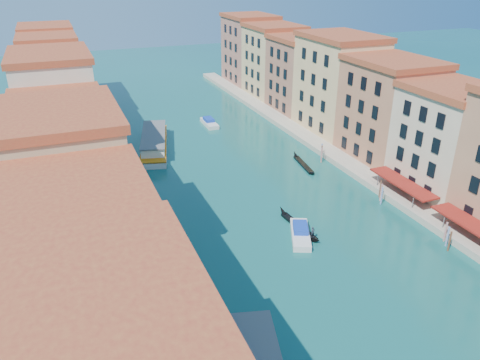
% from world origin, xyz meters
% --- Properties ---
extents(left_bank_palazzos, '(12.80, 128.40, 21.00)m').
position_xyz_m(left_bank_palazzos, '(-26.00, 64.68, 9.71)').
color(left_bank_palazzos, tan).
rests_on(left_bank_palazzos, ground).
extents(right_bank_palazzos, '(12.80, 128.40, 21.00)m').
position_xyz_m(right_bank_palazzos, '(30.00, 65.00, 9.75)').
color(right_bank_palazzos, brown).
rests_on(right_bank_palazzos, ground).
extents(quay, '(4.00, 140.00, 1.00)m').
position_xyz_m(quay, '(22.00, 65.00, 0.50)').
color(quay, '#A69A86').
rests_on(quay, ground).
extents(mooring_poles_right, '(1.44, 54.24, 3.20)m').
position_xyz_m(mooring_poles_right, '(19.10, 28.80, 1.30)').
color(mooring_poles_right, brown).
rests_on(mooring_poles_right, ground).
extents(vaporetto_far, '(9.79, 21.92, 3.18)m').
position_xyz_m(vaporetto_far, '(-9.04, 75.71, 1.43)').
color(vaporetto_far, silver).
rests_on(vaporetto_far, ground).
extents(gondola_fore, '(1.64, 10.72, 2.14)m').
position_xyz_m(gondola_fore, '(3.23, 37.36, 0.36)').
color(gondola_fore, black).
rests_on(gondola_fore, ground).
extents(gondola_far, '(2.23, 10.69, 1.52)m').
position_xyz_m(gondola_far, '(14.69, 57.04, 0.31)').
color(gondola_far, black).
rests_on(gondola_far, ground).
extents(motorboat_mid, '(5.23, 7.84, 1.56)m').
position_xyz_m(motorboat_mid, '(2.30, 35.17, 0.61)').
color(motorboat_mid, silver).
rests_on(motorboat_mid, ground).
extents(motorboat_far, '(2.51, 7.59, 1.56)m').
position_xyz_m(motorboat_far, '(5.99, 86.06, 0.61)').
color(motorboat_far, silver).
rests_on(motorboat_far, ground).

